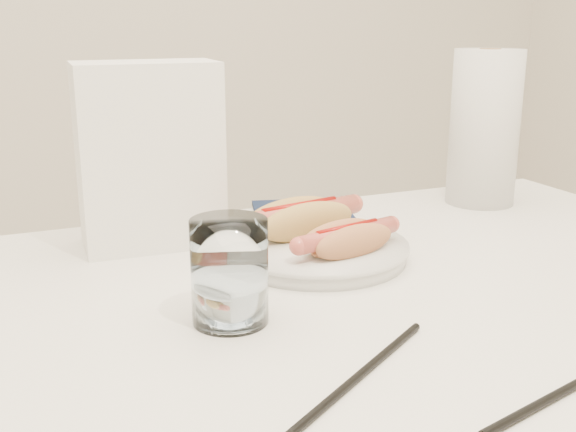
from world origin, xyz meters
name	(u,v)px	position (x,y,z in m)	size (l,w,h in m)	color
table	(345,343)	(0.00, 0.00, 0.69)	(1.20, 0.80, 0.75)	white
plate	(317,252)	(0.02, 0.13, 0.76)	(0.23, 0.23, 0.02)	silver
hotdog_left	(300,220)	(0.02, 0.17, 0.79)	(0.19, 0.10, 0.05)	tan
hotdog_right	(347,240)	(0.04, 0.08, 0.79)	(0.15, 0.09, 0.04)	#CA7F4E
water_glass	(230,272)	(-0.14, -0.01, 0.81)	(0.08, 0.08, 0.11)	white
chopstick_near	(358,376)	(-0.08, -0.18, 0.75)	(0.01, 0.01, 0.25)	black
chopstick_far	(575,385)	(0.08, -0.26, 0.75)	(0.01, 0.01, 0.25)	black
napkin_box	(149,156)	(-0.16, 0.28, 0.88)	(0.19, 0.10, 0.25)	white
navy_napkin	(303,213)	(0.09, 0.33, 0.75)	(0.15, 0.15, 0.01)	#131E3B
paper_towel_roll	(484,128)	(0.40, 0.28, 0.88)	(0.11, 0.11, 0.26)	silver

